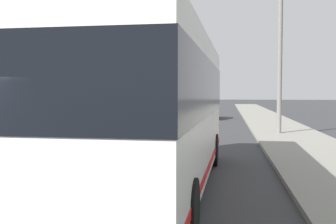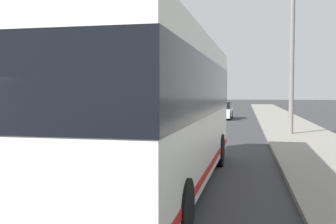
{
  "view_description": "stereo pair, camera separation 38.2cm",
  "coord_description": "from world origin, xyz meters",
  "px_view_note": "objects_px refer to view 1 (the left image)",
  "views": [
    {
      "loc": [
        -4.87,
        -3.72,
        2.33
      ],
      "look_at": [
        3.63,
        -2.48,
        1.89
      ],
      "focal_mm": 42.74,
      "sensor_mm": 36.0,
      "label": 1
    },
    {
      "loc": [
        -4.81,
        -4.1,
        2.33
      ],
      "look_at": [
        3.63,
        -2.48,
        1.89
      ],
      "focal_mm": 42.74,
      "sensor_mm": 36.0,
      "label": 2
    }
  ],
  "objects_px": {
    "car_far_distant": "(134,115)",
    "car_behind_bus": "(168,108)",
    "utility_pole": "(280,64)",
    "coach_bus": "(156,105)",
    "car_ahead_same_lane": "(208,111)"
  },
  "relations": [
    {
      "from": "utility_pole",
      "to": "car_behind_bus",
      "type": "bearing_deg",
      "value": 26.91
    },
    {
      "from": "car_behind_bus",
      "to": "utility_pole",
      "type": "height_order",
      "value": "utility_pole"
    },
    {
      "from": "car_ahead_same_lane",
      "to": "utility_pole",
      "type": "relative_size",
      "value": 0.58
    },
    {
      "from": "car_far_distant",
      "to": "utility_pole",
      "type": "distance_m",
      "value": 11.16
    },
    {
      "from": "coach_bus",
      "to": "car_behind_bus",
      "type": "distance_m",
      "value": 29.04
    },
    {
      "from": "car_ahead_same_lane",
      "to": "utility_pole",
      "type": "xyz_separation_m",
      "value": [
        -12.45,
        -4.32,
        3.07
      ]
    },
    {
      "from": "coach_bus",
      "to": "car_far_distant",
      "type": "xyz_separation_m",
      "value": [
        17.91,
        4.71,
        -1.34
      ]
    },
    {
      "from": "car_far_distant",
      "to": "car_behind_bus",
      "type": "xyz_separation_m",
      "value": [
        10.83,
        -0.75,
        0.08
      ]
    },
    {
      "from": "coach_bus",
      "to": "car_behind_bus",
      "type": "xyz_separation_m",
      "value": [
        28.74,
        3.96,
        -1.27
      ]
    },
    {
      "from": "utility_pole",
      "to": "car_ahead_same_lane",
      "type": "bearing_deg",
      "value": 19.15
    },
    {
      "from": "car_ahead_same_lane",
      "to": "car_behind_bus",
      "type": "xyz_separation_m",
      "value": [
        4.03,
        4.04,
        0.06
      ]
    },
    {
      "from": "car_behind_bus",
      "to": "coach_bus",
      "type": "bearing_deg",
      "value": 8.23
    },
    {
      "from": "car_ahead_same_lane",
      "to": "car_far_distant",
      "type": "height_order",
      "value": "car_ahead_same_lane"
    },
    {
      "from": "car_far_distant",
      "to": "car_behind_bus",
      "type": "relative_size",
      "value": 0.99
    },
    {
      "from": "coach_bus",
      "to": "car_far_distant",
      "type": "distance_m",
      "value": 18.57
    }
  ]
}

